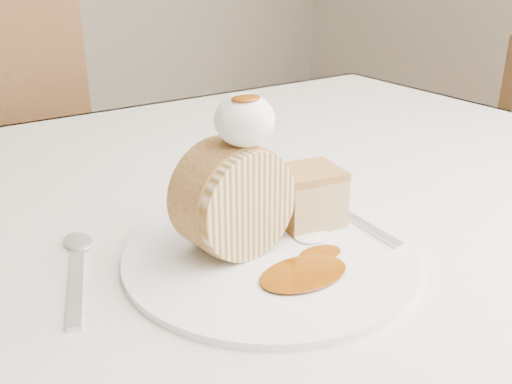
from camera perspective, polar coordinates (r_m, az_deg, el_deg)
table at (r=0.72m, az=-7.57°, el=-7.48°), size 1.40×0.90×0.75m
plate at (r=0.55m, az=1.45°, el=-6.26°), size 0.33×0.33×0.01m
roulade_slice at (r=0.53m, az=-2.22°, el=-0.72°), size 0.11×0.07×0.10m
cake_chunk at (r=0.60m, az=5.30°, el=-0.76°), size 0.07×0.07×0.05m
whipped_cream at (r=0.51m, az=-1.16°, el=7.19°), size 0.05×0.05×0.05m
caramel_drizzle at (r=0.49m, az=-1.02°, el=10.01°), size 0.03×0.02×0.01m
caramel_pool at (r=0.51m, az=4.78°, el=-8.09°), size 0.10×0.07×0.00m
fork at (r=0.61m, az=10.43°, el=-3.06°), size 0.04×0.17×0.00m
spoon at (r=0.53m, az=-17.54°, el=-9.01°), size 0.07×0.16×0.00m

